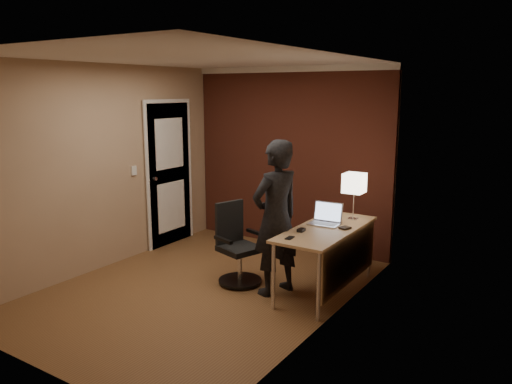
# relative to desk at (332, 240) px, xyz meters

# --- Properties ---
(room) EXTENTS (4.00, 4.00, 4.00)m
(room) POSITION_rel_desk_xyz_m (-1.53, 0.88, 0.77)
(room) COLOR brown
(room) RESTS_ON ground
(desk) EXTENTS (0.60, 1.50, 0.73)m
(desk) POSITION_rel_desk_xyz_m (0.00, 0.00, 0.00)
(desk) COLOR tan
(desk) RESTS_ON ground
(desk_lamp) EXTENTS (0.22, 0.22, 0.54)m
(desk_lamp) POSITION_rel_desk_xyz_m (0.03, 0.48, 0.55)
(desk_lamp) COLOR silver
(desk_lamp) RESTS_ON desk
(laptop) EXTENTS (0.35, 0.28, 0.23)m
(laptop) POSITION_rel_desk_xyz_m (-0.15, 0.15, 0.19)
(laptop) COLOR silver
(laptop) RESTS_ON desk
(mouse) EXTENTS (0.07, 0.10, 0.03)m
(mouse) POSITION_rel_desk_xyz_m (-0.23, -0.28, 0.14)
(mouse) COLOR black
(mouse) RESTS_ON desk
(phone) EXTENTS (0.07, 0.12, 0.01)m
(phone) POSITION_rel_desk_xyz_m (-0.22, -0.56, 0.13)
(phone) COLOR black
(phone) RESTS_ON desk
(wallet) EXTENTS (0.12, 0.13, 0.02)m
(wallet) POSITION_rel_desk_xyz_m (0.11, 0.07, 0.14)
(wallet) COLOR black
(wallet) RESTS_ON desk
(office_chair) EXTENTS (0.52, 0.57, 0.91)m
(office_chair) POSITION_rel_desk_xyz_m (-1.05, -0.29, -0.20)
(office_chair) COLOR black
(office_chair) RESTS_ON ground
(person) EXTENTS (0.57, 0.71, 1.68)m
(person) POSITION_rel_desk_xyz_m (-0.52, -0.31, 0.24)
(person) COLOR black
(person) RESTS_ON ground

